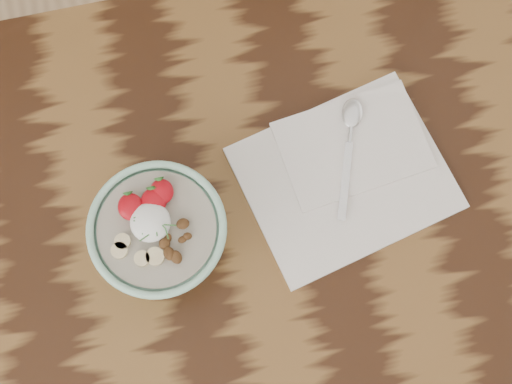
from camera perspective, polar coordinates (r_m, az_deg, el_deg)
table at (r=111.24cm, az=5.49°, el=-5.13°), size 160.00×90.00×75.00cm
breakfast_bowl at (r=96.40cm, az=-7.70°, el=-3.28°), size 18.26×18.26×12.31cm
napkin at (r=104.03cm, az=7.24°, el=1.68°), size 32.75×28.66×1.74cm
spoon at (r=104.47cm, az=7.58°, el=4.95°), size 8.15×18.00×0.96cm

